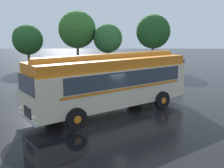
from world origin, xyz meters
TOP-DOWN VIEW (x-y plane):
  - ground_plane at (0.00, 0.00)m, footprint 120.00×120.00m
  - vintage_bus at (0.48, 0.45)m, footprint 9.58×7.93m
  - car_near_left at (-4.42, 14.44)m, footprint 2.34×4.37m
  - car_mid_left at (-1.62, 13.90)m, footprint 2.24×4.33m
  - car_mid_right at (1.20, 14.34)m, footprint 2.39×4.40m
  - car_far_right at (4.21, 13.96)m, footprint 2.02×4.23m
  - box_van at (6.55, 14.44)m, footprint 2.72×5.91m
  - tree_far_left at (-10.44, 19.42)m, footprint 3.86×3.86m
  - tree_left_of_centre at (-4.03, 19.70)m, footprint 4.79×4.79m
  - tree_centre at (0.09, 19.36)m, footprint 3.70×3.70m
  - tree_right_of_centre at (5.91, 20.01)m, footprint 4.40×4.40m
  - puddle_patch at (-2.17, -4.47)m, footprint 3.57×3.57m

SIDE VIEW (x-z plane):
  - ground_plane at x=0.00m, z-range 0.00..0.00m
  - puddle_patch at x=-2.17m, z-range 0.00..0.01m
  - car_near_left at x=-4.42m, z-range 0.02..1.68m
  - car_mid_left at x=-1.62m, z-range 0.02..1.68m
  - car_mid_right at x=1.20m, z-range 0.02..1.68m
  - car_far_right at x=4.21m, z-range 0.02..1.68m
  - box_van at x=6.55m, z-range 0.11..2.61m
  - vintage_bus at x=0.48m, z-range 0.15..3.64m
  - tree_far_left at x=-10.44m, z-range 0.97..6.59m
  - tree_centre at x=0.09m, z-range 1.01..6.73m
  - tree_right_of_centre at x=5.91m, z-range 1.27..8.19m
  - tree_left_of_centre at x=-4.03m, z-range 1.23..8.60m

